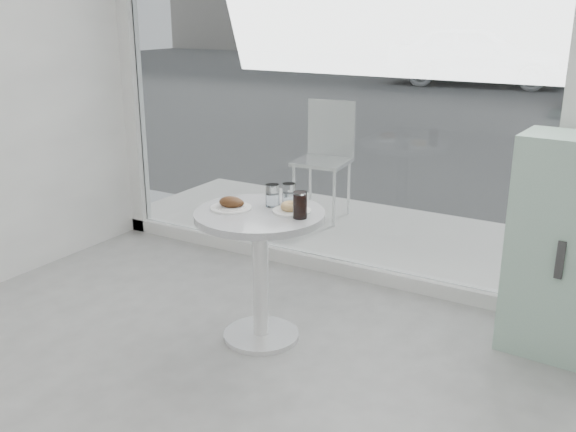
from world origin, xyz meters
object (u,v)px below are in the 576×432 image
Objects in this scene: plate_donut at (292,208)px; mint_cabinet at (566,248)px; main_table at (260,249)px; plate_fritter at (232,204)px; water_tumbler_b at (289,195)px; patio_chair at (326,152)px; cola_glass at (300,206)px; car_white at (476,55)px; water_tumbler_a at (272,197)px.

mint_cabinet is at bearing 25.50° from plate_donut.
plate_fritter is (-0.16, -0.04, 0.25)m from main_table.
water_tumbler_b is at bearing 126.69° from plate_donut.
main_table is at bearing -150.55° from mint_cabinet.
plate_donut is at bearing -53.31° from water_tumbler_b.
patio_chair is 2.24m from plate_fritter.
patio_chair is 2.33m from cola_glass.
patio_chair is (-2.18, 1.42, 0.02)m from mint_cabinet.
car_white is at bearing 101.06° from plate_donut.
main_table is 0.63× the size of mint_cabinet.
mint_cabinet is at bearing -170.65° from car_white.
car_white reaches higher than water_tumbler_a.
car_white is at bearing 101.38° from cola_glass.
main_table is at bearing -78.08° from patio_chair.
water_tumbler_b is (0.77, -1.93, 0.20)m from patio_chair.
main_table is at bearing -150.90° from plate_donut.
plate_donut is at bearing 29.10° from main_table.
mint_cabinet is at bearing -39.16° from patio_chair.
plate_donut is at bearing 21.57° from plate_fritter.
plate_donut reaches higher than main_table.
patio_chair reaches higher than plate_donut.
plate_donut is 1.74× the size of water_tumbler_b.
main_table is 0.38m from cola_glass.
main_table is 0.76× the size of patio_chair.
cola_glass is (2.73, -13.55, 0.10)m from car_white.
plate_donut is at bearing 142.38° from cola_glass.
patio_chair is (-0.70, 2.13, 0.08)m from main_table.
mint_cabinet reaches higher than plate_donut.
cola_glass is at bearing -146.74° from mint_cabinet.
water_tumbler_a is 0.88× the size of cola_glass.
car_white reaches higher than plate_fritter.
mint_cabinet is 1.52m from water_tumbler_b.
car_white reaches higher than main_table.
mint_cabinet is at bearing 24.77° from plate_fritter.
car_white is 35.52× the size of water_tumbler_b.
plate_donut is 0.16m from water_tumbler_a.
cola_glass is at bearing 3.38° from main_table.
car_white is 34.31× the size of water_tumbler_a.
cola_glass is at bearing -46.26° from water_tumbler_b.
patio_chair is 0.24× the size of car_white.
main_table is 5.35× the size of cola_glass.
water_tumbler_a reaches higher than water_tumbler_b.
mint_cabinet is 5.74× the size of plate_donut.
cola_glass reaches higher than main_table.
water_tumbler_a is 0.10m from water_tumbler_b.
car_white is 13.82m from cola_glass.
cola_glass is at bearing -37.62° from plate_donut.
main_table is 0.18× the size of car_white.
patio_chair is at bearing 108.09° from main_table.
car_white is 13.80m from plate_fritter.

